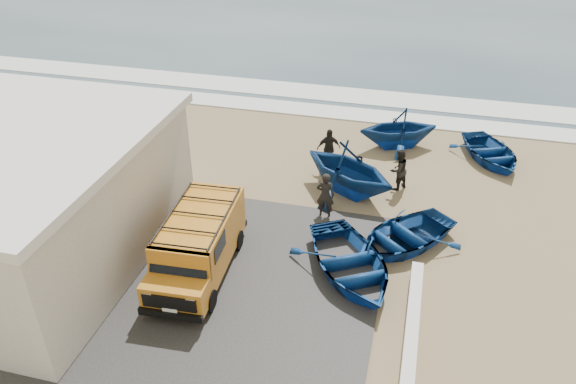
# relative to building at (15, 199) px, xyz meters

# --- Properties ---
(ground) EXTENTS (160.00, 160.00, 0.00)m
(ground) POSITION_rel_building_xyz_m (7.50, 2.00, -2.16)
(ground) COLOR #917A54
(slab) EXTENTS (12.00, 10.00, 0.05)m
(slab) POSITION_rel_building_xyz_m (5.50, -0.00, -2.14)
(slab) COLOR #373532
(slab) RESTS_ON ground
(surf_line) EXTENTS (180.00, 1.60, 0.06)m
(surf_line) POSITION_rel_building_xyz_m (7.50, 14.00, -2.13)
(surf_line) COLOR white
(surf_line) RESTS_ON ground
(surf_wash) EXTENTS (180.00, 2.20, 0.04)m
(surf_wash) POSITION_rel_building_xyz_m (7.50, 16.50, -2.14)
(surf_wash) COLOR white
(surf_wash) RESTS_ON ground
(building) EXTENTS (8.40, 9.40, 4.30)m
(building) POSITION_rel_building_xyz_m (0.00, 0.00, 0.00)
(building) COLOR silver
(building) RESTS_ON ground
(parapet) EXTENTS (0.35, 6.00, 0.55)m
(parapet) POSITION_rel_building_xyz_m (12.50, -1.00, -1.89)
(parapet) COLOR silver
(parapet) RESTS_ON ground
(van) EXTENTS (2.15, 4.87, 2.04)m
(van) POSITION_rel_building_xyz_m (5.82, 0.58, -1.06)
(van) COLOR orange
(van) RESTS_ON ground
(boat_near_left) EXTENTS (4.94, 5.37, 0.91)m
(boat_near_left) POSITION_rel_building_xyz_m (10.44, 1.56, -1.71)
(boat_near_left) COLOR navy
(boat_near_left) RESTS_ON ground
(boat_near_right) EXTENTS (4.73, 4.83, 0.82)m
(boat_near_right) POSITION_rel_building_xyz_m (11.95, 3.53, -1.75)
(boat_near_right) COLOR navy
(boat_near_right) RESTS_ON ground
(boat_mid_left) EXTENTS (5.28, 5.08, 2.14)m
(boat_mid_left) POSITION_rel_building_xyz_m (9.57, 6.48, -1.09)
(boat_mid_left) COLOR navy
(boat_mid_left) RESTS_ON ground
(boat_far_left) EXTENTS (4.38, 4.12, 1.84)m
(boat_far_left) POSITION_rel_building_xyz_m (11.11, 10.95, -1.25)
(boat_far_left) COLOR navy
(boat_far_left) RESTS_ON ground
(boat_far_right) EXTENTS (3.98, 4.52, 0.78)m
(boat_far_right) POSITION_rel_building_xyz_m (15.11, 10.62, -1.77)
(boat_far_right) COLOR navy
(boat_far_right) RESTS_ON ground
(fisherman_front) EXTENTS (0.66, 0.45, 1.78)m
(fisherman_front) POSITION_rel_building_xyz_m (9.04, 4.63, -1.28)
(fisherman_front) COLOR black
(fisherman_front) RESTS_ON ground
(fisherman_middle) EXTENTS (1.02, 1.04, 1.68)m
(fisherman_middle) POSITION_rel_building_xyz_m (11.42, 7.26, -1.32)
(fisherman_middle) COLOR black
(fisherman_middle) RESTS_ON ground
(fisherman_back) EXTENTS (1.09, 0.81, 1.72)m
(fisherman_back) POSITION_rel_building_xyz_m (8.45, 8.34, -1.30)
(fisherman_back) COLOR black
(fisherman_back) RESTS_ON ground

